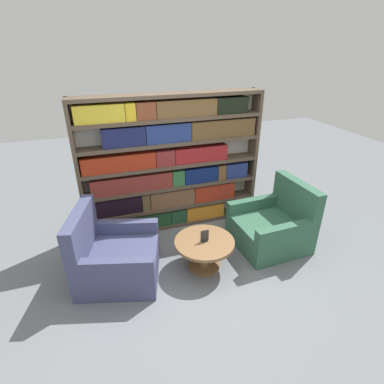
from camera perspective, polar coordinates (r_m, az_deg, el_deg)
name	(u,v)px	position (r m, az deg, el deg)	size (l,w,h in m)	color
ground_plane	(199,271)	(3.99, 1.39, -14.80)	(14.00, 14.00, 0.00)	slate
bookshelf	(170,165)	(4.46, -4.21, 5.21)	(2.68, 0.30, 2.04)	silver
armchair_left	(114,257)	(3.86, -14.65, -11.87)	(1.14, 1.12, 0.93)	#42476B
armchair_right	(273,226)	(4.45, 15.15, -6.27)	(0.97, 0.94, 0.93)	#336047
coffee_table	(204,248)	(3.88, 2.36, -10.66)	(0.76, 0.76, 0.40)	brown
table_sign	(205,236)	(3.77, 2.42, -8.47)	(0.11, 0.06, 0.16)	black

